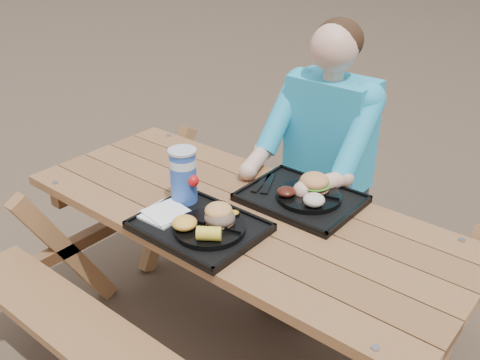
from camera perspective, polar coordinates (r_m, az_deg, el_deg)
The scene contains 18 objects.
ground at distance 2.56m, azimuth 0.00°, elevation -17.69°, with size 60.00×60.00×0.00m, color #999999.
picnic_table at distance 2.31m, azimuth 0.00°, elevation -11.15°, with size 1.80×1.49×0.75m, color #999999, non-canonical shape.
tray_near at distance 1.98m, azimuth -4.34°, elevation -5.05°, with size 0.45×0.35×0.02m, color black.
tray_far at distance 2.16m, azimuth 6.52°, elevation -2.05°, with size 0.45×0.35×0.02m, color black.
plate_near at distance 1.93m, azimuth -3.27°, elevation -5.18°, with size 0.26×0.26×0.02m, color black.
plate_far at distance 2.15m, azimuth 7.36°, elevation -1.73°, with size 0.26×0.26×0.02m, color black.
napkin_stack at distance 2.04m, azimuth -8.21°, elevation -3.52°, with size 0.15×0.15×0.02m, color white.
soda_cup at distance 2.08m, azimuth -6.05°, elevation 0.35°, with size 0.10×0.10×0.21m, color #1541A4.
condiment_bbq at distance 2.04m, azimuth -2.10°, elevation -2.92°, with size 0.05×0.05×0.03m, color black.
condiment_mustard at distance 1.99m, azimuth -0.67°, elevation -3.82°, with size 0.05×0.05×0.03m, color yellow.
sandwich at distance 1.91m, azimuth -2.20°, elevation -3.18°, with size 0.11×0.11×0.11m, color #E69B51, non-canonical shape.
mac_cheese at distance 1.91m, azimuth -5.94°, elevation -4.57°, with size 0.09×0.09×0.05m, color #FFBC43.
corn_cob at distance 1.84m, azimuth -3.34°, elevation -5.71°, with size 0.08×0.08×0.05m, color yellow, non-canonical shape.
cutlery_far at distance 2.24m, azimuth 2.98°, elevation -0.38°, with size 0.03×0.18×0.01m, color black.
burger at distance 2.15m, azimuth 7.97°, elevation 0.25°, with size 0.12×0.12×0.11m, color #E08C4F, non-canonical shape.
baked_beans at distance 2.11m, azimuth 4.96°, elevation -1.23°, with size 0.07×0.07×0.03m, color #45160D.
potato_salad at distance 2.05m, azimuth 7.89°, elevation -2.11°, with size 0.08×0.08×0.05m, color beige.
diner at distance 2.61m, azimuth 9.04°, elevation 0.25°, with size 0.48×0.84×1.28m, color #1ABCB5, non-canonical shape.
Camera 1 is at (1.14, -1.39, 1.83)m, focal length 40.00 mm.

